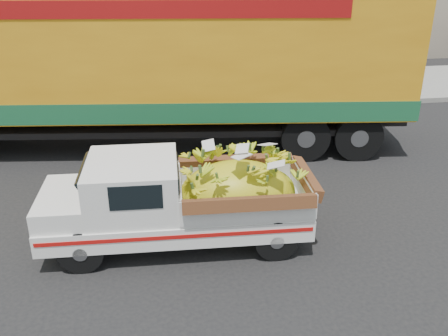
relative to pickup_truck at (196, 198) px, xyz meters
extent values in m
plane|color=black|center=(-1.30, 0.37, -0.79)|extent=(100.00, 100.00, 0.00)
cube|color=gray|center=(-1.30, 6.90, -0.72)|extent=(60.00, 0.25, 0.15)
cube|color=gray|center=(-1.30, 9.00, -0.72)|extent=(60.00, 4.00, 0.14)
cylinder|color=black|center=(-1.79, -0.58, -0.45)|extent=(0.69, 0.23, 0.68)
cylinder|color=black|center=(-1.74, 0.73, -0.45)|extent=(0.69, 0.23, 0.68)
cylinder|color=black|center=(1.16, -0.70, -0.45)|extent=(0.69, 0.23, 0.68)
cylinder|color=black|center=(1.21, 0.60, -0.45)|extent=(0.69, 0.23, 0.68)
cube|color=silver|center=(-0.33, 0.01, -0.30)|extent=(4.27, 1.70, 0.35)
cube|color=#A50F0C|center=(-0.37, -0.75, -0.24)|extent=(4.12, 0.18, 0.06)
cube|color=silver|center=(-2.40, 0.10, -0.39)|extent=(0.15, 1.50, 0.13)
cube|color=silver|center=(-2.06, 0.09, 0.04)|extent=(0.82, 1.46, 0.32)
cube|color=silver|center=(-0.98, 0.04, 0.28)|extent=(1.45, 1.52, 0.81)
cube|color=black|center=(-0.93, -0.70, 0.43)|extent=(0.76, 0.04, 0.38)
cube|color=silver|center=(0.74, -0.03, 0.11)|extent=(2.12, 1.61, 0.46)
ellipsoid|color=yellow|center=(0.65, -0.03, 0.01)|extent=(1.91, 1.29, 1.15)
cylinder|color=black|center=(3.96, 2.90, -0.24)|extent=(1.13, 0.45, 1.10)
cylinder|color=black|center=(4.20, 4.88, -0.24)|extent=(1.13, 0.45, 1.10)
cylinder|color=black|center=(2.77, 3.04, -0.24)|extent=(1.13, 0.45, 1.10)
cylinder|color=black|center=(3.01, 5.03, -0.24)|extent=(1.13, 0.45, 1.10)
cube|color=black|center=(-0.59, 4.45, -0.01)|extent=(12.03, 2.42, 0.36)
cube|color=orange|center=(-0.59, 4.45, 1.59)|extent=(11.97, 3.88, 2.84)
cube|color=#17532F|center=(-0.59, 4.45, 0.42)|extent=(12.04, 3.91, 0.45)
cube|color=maroon|center=(-0.74, 3.20, 2.56)|extent=(8.34, 1.02, 0.35)
camera|label=1|loc=(-0.64, -7.09, 3.71)|focal=40.00mm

